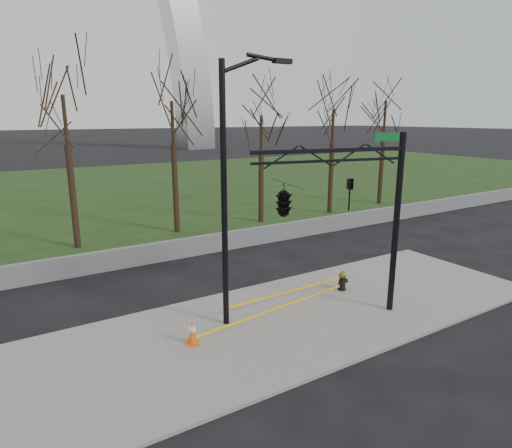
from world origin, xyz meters
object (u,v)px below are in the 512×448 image
traffic_cone (192,333)px  street_light (231,178)px  traffic_signal_mast (307,198)px  fire_hydrant (342,281)px

traffic_cone → street_light: bearing=21.1°
traffic_cone → street_light: (1.66, 0.64, 4.26)m
traffic_signal_mast → fire_hydrant: bearing=37.9°
traffic_cone → street_light: size_ratio=0.08×
fire_hydrant → traffic_cone: bearing=-178.2°
fire_hydrant → street_light: bearing=176.5°
fire_hydrant → traffic_signal_mast: size_ratio=0.13×
fire_hydrant → street_light: street_light is taller
traffic_cone → traffic_signal_mast: bearing=-11.7°
traffic_cone → traffic_signal_mast: traffic_signal_mast is taller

